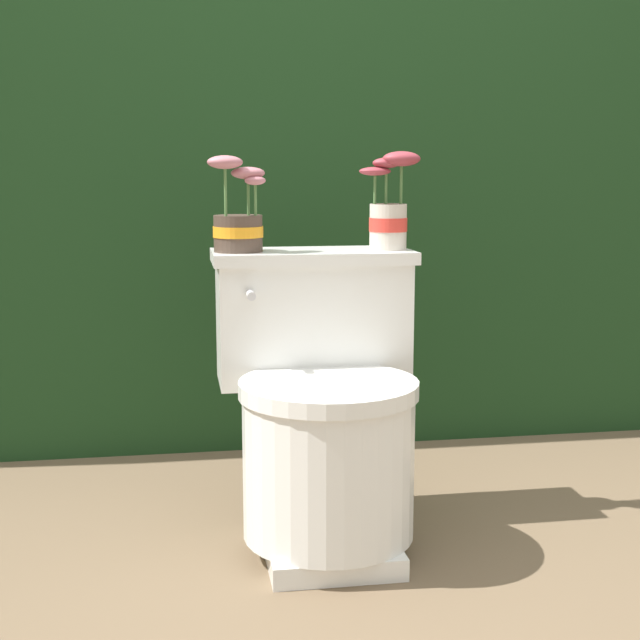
% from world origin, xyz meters
% --- Properties ---
extents(ground_plane, '(12.00, 12.00, 0.00)m').
position_xyz_m(ground_plane, '(0.00, 0.00, 0.00)').
color(ground_plane, brown).
extents(hedge_backdrop, '(3.53, 0.87, 1.71)m').
position_xyz_m(hedge_backdrop, '(0.00, 1.22, 0.86)').
color(hedge_backdrop, '#193819').
rests_on(hedge_backdrop, ground).
extents(toilet, '(0.50, 0.56, 0.69)m').
position_xyz_m(toilet, '(-0.05, 0.05, 0.32)').
color(toilet, white).
rests_on(toilet, ground).
extents(potted_plant_left, '(0.14, 0.13, 0.23)m').
position_xyz_m(potted_plant_left, '(-0.23, 0.20, 0.76)').
color(potted_plant_left, '#47382D').
rests_on(potted_plant_left, toilet).
extents(potted_plant_midleft, '(0.15, 0.10, 0.24)m').
position_xyz_m(potted_plant_midleft, '(0.14, 0.20, 0.79)').
color(potted_plant_midleft, beige).
rests_on(potted_plant_midleft, toilet).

